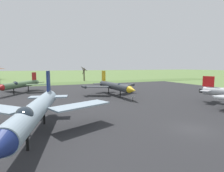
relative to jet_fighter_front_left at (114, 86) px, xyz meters
The scene contains 8 objects.
ground_plane 22.79m from the jet_fighter_front_left, 93.46° to the right, with size 600.00×600.00×0.00m, color #607F42.
asphalt_apron 4.51m from the jet_fighter_front_left, 110.21° to the right, with size 75.08×63.08×0.05m, color #28282B.
grass_verge_strip 33.91m from the jet_fighter_front_left, 92.32° to the left, with size 135.08×12.00×0.06m, color #527037.
jet_fighter_front_left is the anchor object (origin of this frame).
info_placard_front_left 7.53m from the jet_fighter_front_left, 86.99° to the right, with size 0.61×0.32×1.01m.
jet_fighter_rear_center 24.44m from the jet_fighter_front_left, 131.00° to the right, with size 14.24×17.44×5.86m.
jet_fighter_rear_left 22.93m from the jet_fighter_front_left, 146.77° to the left, with size 11.33×13.83×4.86m.
bare_tree_center 44.81m from the jet_fighter_front_left, 84.06° to the left, with size 2.63×2.66×6.42m.
Camera 1 is at (-14.53, -13.00, 6.40)m, focal length 28.74 mm.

